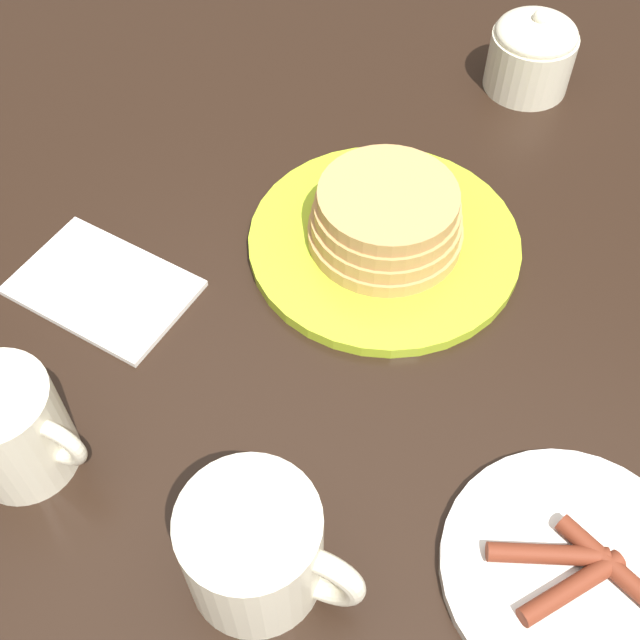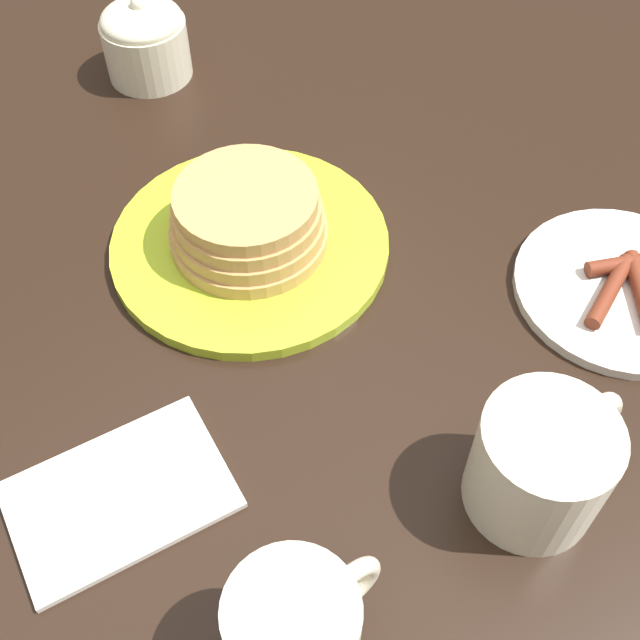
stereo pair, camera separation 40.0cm
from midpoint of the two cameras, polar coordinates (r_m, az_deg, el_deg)
name	(u,v)px [view 1 (the left image)]	position (r m, az deg, el deg)	size (l,w,h in m)	color
ground_plane	(352,539)	(1.39, 10.01, -18.81)	(8.00, 8.00, 0.00)	#7A6651
dining_table	(372,313)	(0.82, 16.29, -4.77)	(1.30, 1.08, 0.75)	black
pancake_plate	(386,228)	(0.71, 19.17, 0.86)	(0.26, 0.26, 0.07)	#AAC628
side_plate_bacon	(573,571)	(0.66, 35.16, -22.46)	(0.19, 0.19, 0.02)	silver
coffee_mug	(257,549)	(0.54, 15.58, -25.16)	(0.13, 0.10, 0.09)	beige
creamer_pitcher	(9,427)	(0.55, -6.15, -16.32)	(0.12, 0.08, 0.10)	beige
sugar_bowl	(532,52)	(0.92, 26.70, 13.54)	(0.09, 0.09, 0.09)	beige
napkin	(103,287)	(0.66, -2.09, -3.91)	(0.17, 0.13, 0.01)	silver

